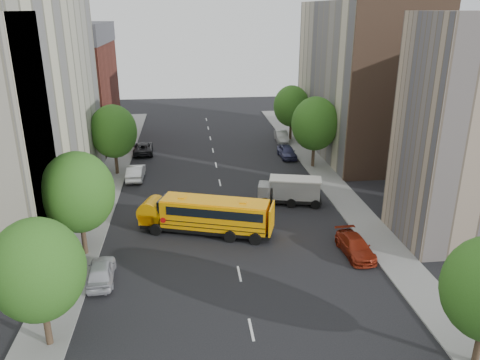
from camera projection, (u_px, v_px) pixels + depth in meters
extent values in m
plane|color=black|center=(229.00, 224.00, 39.57)|extent=(120.00, 120.00, 0.00)
cube|color=slate|center=(99.00, 206.00, 42.98)|extent=(3.00, 80.00, 0.12)
cube|color=slate|center=(341.00, 195.00, 45.45)|extent=(3.00, 80.00, 0.12)
cube|color=silver|center=(220.00, 183.00, 48.90)|extent=(0.15, 64.00, 0.01)
cube|color=beige|center=(11.00, 98.00, 39.79)|extent=(10.00, 26.00, 20.00)
cube|color=maroon|center=(73.00, 95.00, 61.51)|extent=(10.00, 15.00, 13.00)
cube|color=gray|center=(477.00, 133.00, 34.39)|extent=(10.00, 7.00, 17.00)
cube|color=beige|center=(360.00, 80.00, 57.06)|extent=(10.00, 22.00, 18.00)
cube|color=brown|center=(398.00, 95.00, 46.80)|extent=(10.10, 0.30, 18.00)
cylinder|color=yellow|center=(416.00, 6.00, 62.67)|extent=(1.00, 1.00, 35.00)
cylinder|color=#38281C|center=(47.00, 324.00, 24.87)|extent=(0.36, 0.36, 2.70)
ellipsoid|color=#2B5416|center=(38.00, 270.00, 23.73)|extent=(4.80, 4.80, 5.52)
cylinder|color=#38281C|center=(84.00, 237.00, 34.16)|extent=(0.36, 0.36, 2.88)
ellipsoid|color=#2B5416|center=(78.00, 192.00, 32.95)|extent=(5.12, 5.12, 5.89)
cylinder|color=#38281C|center=(116.00, 162.00, 50.96)|extent=(0.36, 0.36, 2.81)
ellipsoid|color=#2B5416|center=(113.00, 131.00, 49.78)|extent=(4.99, 4.99, 5.74)
cylinder|color=#38281C|center=(479.00, 343.00, 23.52)|extent=(0.36, 0.36, 2.59)
cylinder|color=#38281C|center=(313.00, 155.00, 53.31)|extent=(0.36, 0.36, 2.95)
ellipsoid|color=#2B5416|center=(315.00, 124.00, 52.06)|extent=(5.25, 5.25, 6.04)
cylinder|color=#38281C|center=(290.00, 130.00, 64.53)|extent=(0.36, 0.36, 2.74)
ellipsoid|color=#2B5416|center=(291.00, 106.00, 63.38)|extent=(4.86, 4.86, 5.59)
cube|color=black|center=(207.00, 227.00, 37.84)|extent=(10.79, 5.60, 0.28)
cube|color=#FFA005|center=(215.00, 214.00, 37.29)|extent=(8.80, 4.90, 2.17)
cube|color=#FFA005|center=(156.00, 216.00, 38.47)|extent=(2.29, 2.59, 0.94)
cube|color=black|center=(167.00, 204.00, 37.89)|extent=(1.13, 2.21, 1.13)
cube|color=#FFA005|center=(214.00, 201.00, 36.91)|extent=(8.74, 4.72, 0.13)
cube|color=black|center=(217.00, 208.00, 37.09)|extent=(8.10, 4.72, 0.71)
cube|color=black|center=(215.00, 222.00, 37.55)|extent=(8.82, 4.95, 0.06)
cube|color=black|center=(215.00, 218.00, 37.42)|extent=(8.82, 4.95, 0.06)
cube|color=#FFA005|center=(268.00, 218.00, 36.48)|extent=(0.87, 2.28, 2.17)
cube|color=#FFA005|center=(183.00, 197.00, 37.36)|extent=(0.71, 0.71, 0.09)
cube|color=#FFA005|center=(241.00, 202.00, 36.47)|extent=(0.71, 0.71, 0.09)
cylinder|color=#FFA005|center=(156.00, 211.00, 38.31)|extent=(2.56, 2.68, 1.98)
cylinder|color=red|center=(166.00, 220.00, 36.93)|extent=(0.46, 0.18, 0.47)
cylinder|color=black|center=(159.00, 230.00, 37.47)|extent=(0.98, 0.56, 0.94)
cylinder|color=black|center=(169.00, 218.00, 39.64)|extent=(0.98, 0.56, 0.94)
cylinder|color=black|center=(229.00, 236.00, 36.38)|extent=(0.98, 0.56, 0.94)
cylinder|color=black|center=(235.00, 223.00, 38.54)|extent=(0.98, 0.56, 0.94)
cylinder|color=black|center=(252.00, 239.00, 36.02)|extent=(0.98, 0.56, 0.94)
cylinder|color=black|center=(258.00, 225.00, 38.19)|extent=(0.98, 0.56, 0.94)
cube|color=black|center=(289.00, 198.00, 43.59)|extent=(6.19, 3.32, 0.29)
cube|color=white|center=(295.00, 188.00, 43.17)|extent=(4.83, 2.90, 1.77)
cube|color=white|center=(266.00, 190.00, 43.59)|extent=(1.78, 2.14, 1.18)
cube|color=silver|center=(295.00, 179.00, 42.85)|extent=(5.05, 3.04, 0.12)
cylinder|color=black|center=(265.00, 202.00, 42.96)|extent=(0.86, 0.44, 0.82)
cylinder|color=black|center=(267.00, 194.00, 44.79)|extent=(0.86, 0.44, 0.82)
cylinder|color=black|center=(291.00, 203.00, 42.68)|extent=(0.86, 0.44, 0.82)
cylinder|color=black|center=(292.00, 195.00, 44.51)|extent=(0.86, 0.44, 0.82)
cylinder|color=black|center=(315.00, 205.00, 42.42)|extent=(0.86, 0.44, 0.82)
cylinder|color=black|center=(315.00, 196.00, 44.25)|extent=(0.86, 0.44, 0.82)
imported|color=#B7B8BE|center=(101.00, 271.00, 31.03)|extent=(2.01, 4.40, 1.46)
imported|color=white|center=(136.00, 172.00, 49.75)|extent=(1.73, 4.70, 1.54)
imported|color=black|center=(143.00, 148.00, 58.61)|extent=(2.73, 5.34, 1.44)
imported|color=maroon|center=(355.00, 246.00, 34.41)|extent=(2.13, 4.72, 1.34)
imported|color=#34365C|center=(287.00, 152.00, 56.97)|extent=(1.93, 4.46, 1.50)
imported|color=gray|center=(282.00, 136.00, 63.87)|extent=(1.76, 4.51, 1.46)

